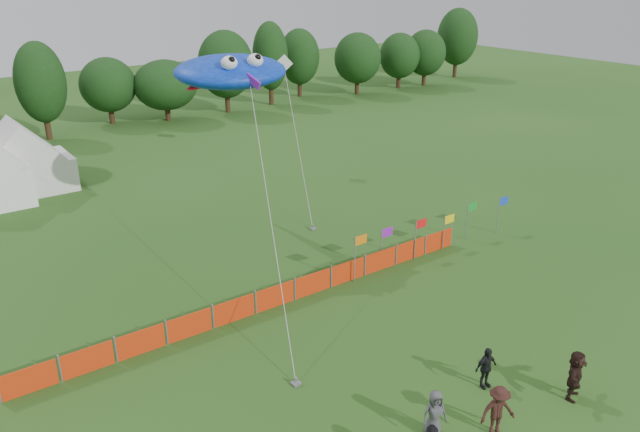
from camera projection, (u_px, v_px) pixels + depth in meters
ground at (427, 418)px, 20.44m from camera, size 160.00×160.00×0.00m
treeline at (70, 85)px, 53.52m from camera, size 104.57×8.78×8.36m
tent_right at (30, 164)px, 40.46m from camera, size 5.04×4.03×3.56m
barrier_fence at (275, 296)px, 26.92m from camera, size 21.90×0.06×1.00m
flag_row at (431, 228)px, 31.58m from camera, size 10.73×0.61×2.29m
spectator_c at (498, 411)px, 19.42m from camera, size 1.32×1.05×1.79m
spectator_d at (486, 368)px, 21.70m from camera, size 0.96×0.49×1.57m
spectator_e at (435, 414)px, 19.43m from camera, size 0.93×0.77×1.64m
spectator_f at (575, 375)px, 21.11m from camera, size 1.76×1.19×1.82m
stingray_kite at (228, 71)px, 30.77m from camera, size 7.91×19.89×9.97m
small_kite_white at (290, 100)px, 41.13m from camera, size 6.08×11.28×8.08m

